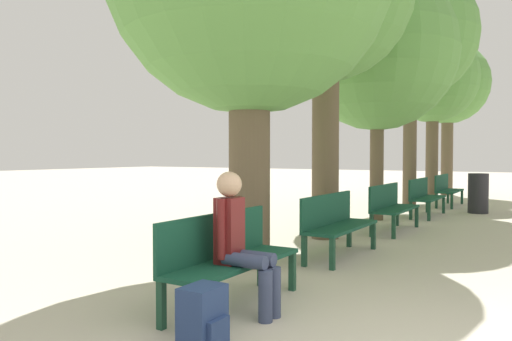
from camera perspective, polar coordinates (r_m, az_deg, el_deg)
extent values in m
cube|color=#144733|center=(4.60, -2.42, -10.48)|extent=(0.46, 1.64, 0.04)
cube|color=#144733|center=(4.68, -4.61, -7.43)|extent=(0.04, 1.64, 0.42)
cube|color=#19422D|center=(3.94, -6.58, -15.84)|extent=(0.06, 0.06, 0.39)
cube|color=#19422D|center=(5.21, 4.17, -11.45)|extent=(0.06, 0.06, 0.39)
cube|color=#19422D|center=(4.17, -10.77, -14.85)|extent=(0.06, 0.06, 0.39)
cube|color=#19422D|center=(5.39, 0.56, -11.00)|extent=(0.06, 0.06, 0.39)
cube|color=#144733|center=(6.88, 9.77, -6.38)|extent=(0.46, 1.64, 0.04)
cube|color=#144733|center=(6.94, 8.15, -4.41)|extent=(0.04, 1.64, 0.42)
cube|color=#19422D|center=(6.14, 8.71, -9.41)|extent=(0.06, 0.06, 0.39)
cube|color=#19422D|center=(7.58, 13.26, -7.30)|extent=(0.06, 0.06, 0.39)
cube|color=#19422D|center=(6.29, 5.53, -9.13)|extent=(0.06, 0.06, 0.39)
cube|color=#19422D|center=(7.70, 10.60, -7.13)|extent=(0.06, 0.06, 0.39)
cube|color=#144733|center=(9.34, 15.67, -4.26)|extent=(0.46, 1.64, 0.04)
cube|color=#144733|center=(9.37, 14.43, -2.83)|extent=(0.04, 1.64, 0.42)
cube|color=#19422D|center=(8.57, 15.46, -6.25)|extent=(0.06, 0.06, 0.39)
cube|color=#19422D|center=(10.06, 17.89, -5.08)|extent=(0.06, 0.06, 0.39)
cube|color=#19422D|center=(8.68, 13.07, -6.13)|extent=(0.06, 0.06, 0.39)
cube|color=#19422D|center=(10.15, 15.82, -5.00)|extent=(0.06, 0.06, 0.39)
cube|color=#144733|center=(11.85, 19.07, -3.01)|extent=(0.46, 1.64, 0.04)
cube|color=#144733|center=(11.88, 18.09, -1.88)|extent=(0.04, 1.64, 0.42)
cube|color=#19422D|center=(11.08, 19.16, -4.46)|extent=(0.06, 0.06, 0.39)
cube|color=#19422D|center=(12.59, 20.65, -3.73)|extent=(0.06, 0.06, 0.39)
cube|color=#19422D|center=(11.16, 17.27, -4.40)|extent=(0.06, 0.06, 0.39)
cube|color=#19422D|center=(12.66, 18.98, -3.68)|extent=(0.06, 0.06, 0.39)
cube|color=#144733|center=(14.40, 21.28, -2.19)|extent=(0.46, 1.64, 0.04)
cube|color=#144733|center=(14.42, 20.46, -1.27)|extent=(0.04, 1.64, 0.42)
cube|color=#19422D|center=(13.62, 21.47, -3.33)|extent=(0.06, 0.06, 0.39)
cube|color=#19422D|center=(15.15, 22.48, -2.83)|extent=(0.06, 0.06, 0.39)
cube|color=#19422D|center=(13.69, 19.93, -3.28)|extent=(0.06, 0.06, 0.39)
cube|color=#19422D|center=(15.21, 21.08, -2.80)|extent=(0.06, 0.06, 0.39)
cylinder|color=brown|center=(6.24, -0.76, 1.48)|extent=(0.52, 0.52, 2.71)
cylinder|color=brown|center=(8.35, 7.94, 3.39)|extent=(0.45, 0.45, 3.24)
cylinder|color=brown|center=(10.90, 13.64, 1.43)|extent=(0.29, 0.29, 2.65)
sphere|color=#568E42|center=(11.11, 13.73, 13.03)|extent=(3.31, 3.31, 3.31)
cylinder|color=brown|center=(13.53, 17.17, 3.35)|extent=(0.34, 0.34, 3.54)
sphere|color=#568E42|center=(13.87, 17.28, 14.52)|extent=(3.34, 3.34, 3.34)
cylinder|color=brown|center=(16.10, 19.46, 2.08)|extent=(0.37, 0.37, 2.97)
sphere|color=#568E42|center=(16.26, 19.55, 9.96)|extent=(2.71, 2.71, 2.71)
cylinder|color=brown|center=(18.44, 20.99, 2.17)|extent=(0.39, 0.39, 3.08)
sphere|color=#568E42|center=(18.60, 21.08, 9.28)|extent=(2.77, 2.77, 2.77)
cylinder|color=#384260|center=(4.30, -1.32, -10.26)|extent=(0.41, 0.12, 0.12)
cylinder|color=#384260|center=(4.27, 1.08, -14.18)|extent=(0.12, 0.12, 0.43)
cylinder|color=#384260|center=(4.42, -0.29, -9.92)|extent=(0.41, 0.12, 0.12)
cylinder|color=#384260|center=(4.39, 2.07, -13.72)|extent=(0.12, 0.12, 0.43)
cube|color=maroon|center=(4.43, -3.07, -6.86)|extent=(0.19, 0.22, 0.58)
cylinder|color=maroon|center=(4.33, -3.99, -6.68)|extent=(0.09, 0.09, 0.52)
cylinder|color=maroon|center=(4.53, -2.19, -6.30)|extent=(0.09, 0.09, 0.52)
sphere|color=tan|center=(4.39, -3.08, -1.58)|extent=(0.22, 0.22, 0.22)
cube|color=navy|center=(3.63, -6.14, -16.66)|extent=(0.23, 0.31, 0.48)
cube|color=navy|center=(3.58, -4.31, -18.16)|extent=(0.04, 0.22, 0.21)
cylinder|color=#232328|center=(12.95, 24.06, -2.39)|extent=(0.46, 0.46, 0.94)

